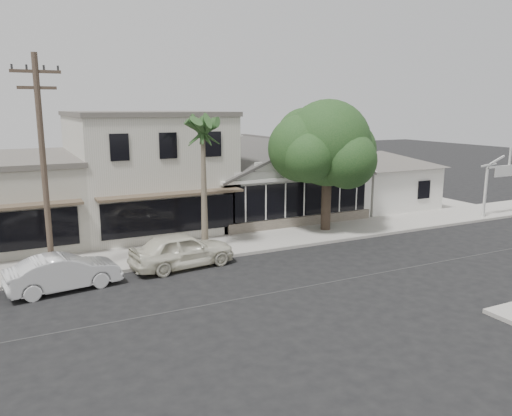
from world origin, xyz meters
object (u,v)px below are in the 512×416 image
car_1 (64,272)px  arch_sign (509,168)px  shade_tree (325,146)px  car_0 (182,250)px  utility_pole (43,164)px

car_1 → arch_sign: bearing=-95.1°
arch_sign → car_1: arch_sign is taller
shade_tree → arch_sign: bearing=-9.0°
car_0 → shade_tree: shade_tree is taller
arch_sign → shade_tree: shade_tree is taller
car_0 → car_1: 5.04m
arch_sign → car_1: (-27.08, -1.36, -2.46)m
car_0 → car_1: car_0 is taller
arch_sign → utility_pole: utility_pole is taller
arch_sign → utility_pole: bearing=-179.8°
arch_sign → utility_pole: 27.45m
utility_pole → car_1: (0.32, -1.26, -4.09)m
arch_sign → car_1: 27.22m
car_0 → shade_tree: bearing=-80.1°
utility_pole → car_0: 6.69m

